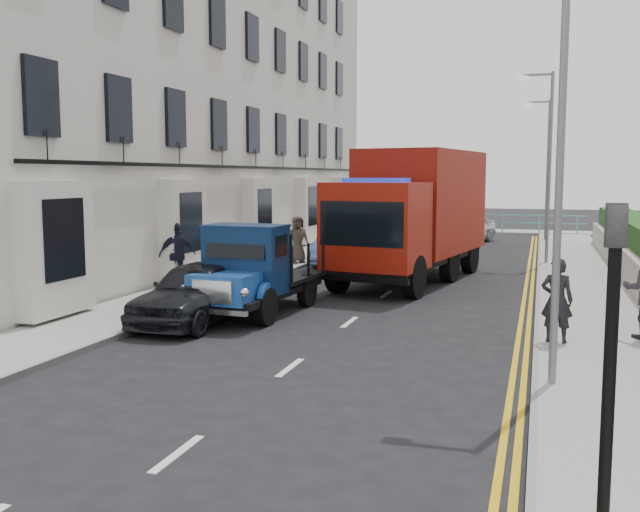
{
  "coord_description": "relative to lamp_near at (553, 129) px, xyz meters",
  "views": [
    {
      "loc": [
        4.05,
        -13.3,
        3.31
      ],
      "look_at": [
        -0.93,
        2.74,
        1.4
      ],
      "focal_mm": 40.0,
      "sensor_mm": 36.0,
      "label": 1
    }
  ],
  "objects": [
    {
      "name": "ground",
      "position": [
        -4.18,
        2.0,
        -4.0
      ],
      "size": [
        120.0,
        120.0,
        0.0
      ],
      "primitive_type": "plane",
      "color": "black",
      "rests_on": "ground"
    },
    {
      "name": "pavement_west",
      "position": [
        -9.38,
        11.0,
        -3.94
      ],
      "size": [
        2.4,
        38.0,
        0.12
      ],
      "primitive_type": "cube",
      "color": "gray",
      "rests_on": "ground"
    },
    {
      "name": "pavement_east",
      "position": [
        1.12,
        11.0,
        -3.94
      ],
      "size": [
        2.6,
        38.0,
        0.12
      ],
      "primitive_type": "cube",
      "color": "gray",
      "rests_on": "ground"
    },
    {
      "name": "promenade",
      "position": [
        -4.18,
        31.0,
        -3.94
      ],
      "size": [
        30.0,
        2.5,
        0.12
      ],
      "primitive_type": "cube",
      "color": "gray",
      "rests_on": "ground"
    },
    {
      "name": "sea_plane",
      "position": [
        -4.18,
        62.0,
        -4.0
      ],
      "size": [
        120.0,
        120.0,
        0.0
      ],
      "primitive_type": "plane",
      "color": "slate",
      "rests_on": "ground"
    },
    {
      "name": "terrace_west",
      "position": [
        -13.65,
        15.0,
        3.17
      ],
      "size": [
        6.31,
        30.2,
        14.25
      ],
      "color": "beige",
      "rests_on": "ground"
    },
    {
      "name": "seafront_railing",
      "position": [
        -4.18,
        30.2,
        -3.42
      ],
      "size": [
        13.0,
        0.08,
        1.11
      ],
      "color": "#59B2A5",
      "rests_on": "ground"
    },
    {
      "name": "lamp_near",
      "position": [
        0.0,
        0.0,
        0.0
      ],
      "size": [
        1.23,
        0.18,
        7.0
      ],
      "color": "slate",
      "rests_on": "ground"
    },
    {
      "name": "lamp_mid",
      "position": [
        0.0,
        16.0,
        0.0
      ],
      "size": [
        1.23,
        0.18,
        7.0
      ],
      "color": "slate",
      "rests_on": "ground"
    },
    {
      "name": "lamp_far",
      "position": [
        0.0,
        26.0,
        0.0
      ],
      "size": [
        1.23,
        0.18,
        7.0
      ],
      "color": "slate",
      "rests_on": "ground"
    },
    {
      "name": "traffic_signal",
      "position": [
        0.42,
        -5.5,
        -1.92
      ],
      "size": [
        0.16,
        0.2,
        3.1
      ],
      "color": "black",
      "rests_on": "ground"
    },
    {
      "name": "bedford_lorry",
      "position": [
        -6.58,
        3.91,
        -3.01
      ],
      "size": [
        2.05,
        4.63,
        2.14
      ],
      "rotation": [
        0.0,
        0.0,
        -0.06
      ],
      "color": "black",
      "rests_on": "ground"
    },
    {
      "name": "red_lorry",
      "position": [
        -3.92,
        10.79,
        -1.82
      ],
      "size": [
        3.88,
        8.12,
        4.08
      ],
      "rotation": [
        0.0,
        0.0,
        -0.17
      ],
      "color": "black",
      "rests_on": "ground"
    },
    {
      "name": "parked_car_front",
      "position": [
        -7.45,
        3.0,
        -3.29
      ],
      "size": [
        1.8,
        4.19,
        1.41
      ],
      "primitive_type": "imported",
      "rotation": [
        0.0,
        0.0,
        -0.03
      ],
      "color": "black",
      "rests_on": "ground"
    },
    {
      "name": "parked_car_mid",
      "position": [
        -7.18,
        14.0,
        -3.32
      ],
      "size": [
        1.59,
        4.16,
        1.35
      ],
      "primitive_type": "imported",
      "rotation": [
        0.0,
        0.0,
        0.04
      ],
      "color": "#5275B1",
      "rests_on": "ground"
    },
    {
      "name": "parked_car_rear",
      "position": [
        -7.68,
        15.73,
        -3.37
      ],
      "size": [
        1.93,
        4.37,
        1.25
      ],
      "primitive_type": "imported",
      "rotation": [
        0.0,
        0.0,
        0.04
      ],
      "color": "#9F9EA3",
      "rests_on": "ground"
    },
    {
      "name": "seafront_car_left",
      "position": [
        -6.77,
        24.91,
        -3.22
      ],
      "size": [
        3.24,
        5.85,
        1.55
      ],
      "primitive_type": "imported",
      "rotation": [
        0.0,
        0.0,
        3.27
      ],
      "color": "black",
      "rests_on": "ground"
    },
    {
      "name": "seafront_car_right",
      "position": [
        -3.62,
        24.22,
        -3.28
      ],
      "size": [
        2.99,
        4.53,
        1.43
      ],
      "primitive_type": "imported",
      "rotation": [
        0.0,
        0.0,
        -0.34
      ],
      "color": "#BABBC0",
      "rests_on": "ground"
    },
    {
      "name": "pedestrian_east_near",
      "position": [
        0.22,
        2.84,
        -3.06
      ],
      "size": [
        0.63,
        0.45,
        1.64
      ],
      "primitive_type": "imported",
      "rotation": [
        0.0,
        0.0,
        3.05
      ],
      "color": "black",
      "rests_on": "pavement_east"
    },
    {
      "name": "pedestrian_west_near",
      "position": [
        -10.18,
        7.09,
        -2.97
      ],
      "size": [
        1.09,
        1.05,
        1.82
      ],
      "primitive_type": "imported",
      "rotation": [
        0.0,
        0.0,
        3.88
      ],
      "color": "black",
      "rests_on": "pavement_west"
    },
    {
      "name": "pedestrian_west_far",
      "position": [
        -8.58,
        13.19,
        -3.02
      ],
      "size": [
        0.99,
        0.96,
        1.71
      ],
      "primitive_type": "imported",
      "rotation": [
        0.0,
        0.0,
        0.71
      ],
      "color": "#42392F",
      "rests_on": "pavement_west"
    }
  ]
}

